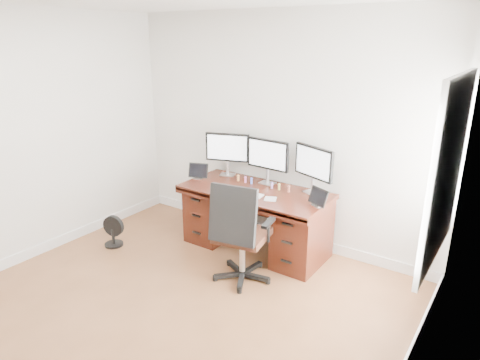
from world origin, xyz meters
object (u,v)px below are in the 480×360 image
Objects in this scene: office_chair at (240,249)px; floor_fan at (113,232)px; monitor_center at (268,156)px; desk at (256,217)px; keyboard at (250,194)px.

office_chair is 2.87× the size of floor_fan.
monitor_center is at bearing 22.62° from floor_fan.
desk is 5.78× the size of keyboard.
keyboard is (1.50, 0.70, 0.57)m from floor_fan.
desk is 0.72m from monitor_center.
floor_fan is 0.68× the size of monitor_center.
keyboard is (0.04, -0.45, -0.33)m from monitor_center.
keyboard is at bearing 9.47° from floor_fan.
keyboard reaches higher than desk.
monitor_center reaches higher than desk.
office_chair reaches higher than keyboard.
monitor_center is (-0.00, 0.24, 0.68)m from desk.
floor_fan is (-1.70, -0.23, -0.17)m from office_chair.
office_chair is at bearing -8.23° from floor_fan.
desk is 0.41m from keyboard.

